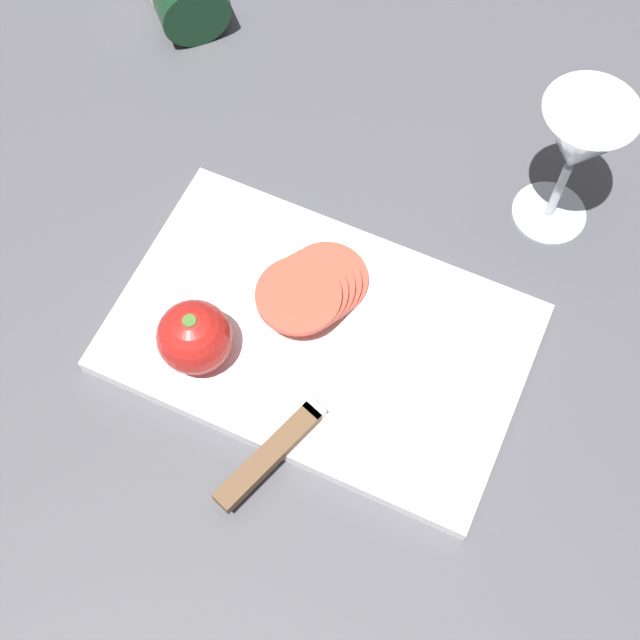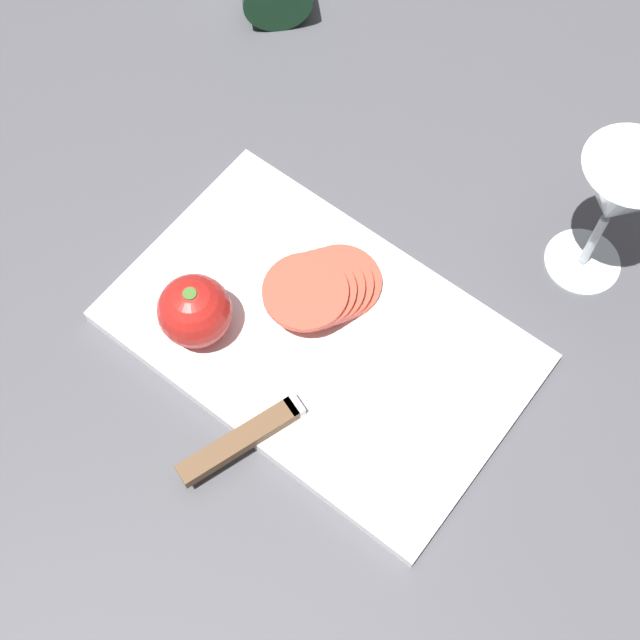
{
  "view_description": "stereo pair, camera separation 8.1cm",
  "coord_description": "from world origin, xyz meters",
  "views": [
    {
      "loc": [
        0.21,
        -0.33,
        0.77
      ],
      "look_at": [
        0.07,
        -0.01,
        0.05
      ],
      "focal_mm": 50.0,
      "sensor_mm": 36.0,
      "label": 1
    },
    {
      "loc": [
        0.28,
        -0.29,
        0.77
      ],
      "look_at": [
        0.07,
        -0.01,
        0.05
      ],
      "focal_mm": 50.0,
      "sensor_mm": 36.0,
      "label": 2
    }
  ],
  "objects": [
    {
      "name": "cutting_board",
      "position": [
        0.07,
        -0.01,
        0.01
      ],
      "size": [
        0.38,
        0.24,
        0.02
      ],
      "color": "white",
      "rests_on": "ground_plane"
    },
    {
      "name": "wine_glass",
      "position": [
        0.22,
        0.21,
        0.12
      ],
      "size": [
        0.09,
        0.09,
        0.16
      ],
      "color": "silver",
      "rests_on": "ground_plane"
    },
    {
      "name": "ground_plane",
      "position": [
        0.0,
        0.0,
        0.0
      ],
      "size": [
        3.0,
        3.0,
        0.0
      ],
      "primitive_type": "plane",
      "color": "#4C4C51"
    },
    {
      "name": "tomato_slice_stack_near",
      "position": [
        0.05,
        0.02,
        0.03
      ],
      "size": [
        0.09,
        0.12,
        0.03
      ],
      "color": "#DB4C38",
      "rests_on": "cutting_board"
    },
    {
      "name": "whole_tomato",
      "position": [
        -0.03,
        -0.08,
        0.05
      ],
      "size": [
        0.07,
        0.07,
        0.07
      ],
      "color": "red",
      "rests_on": "cutting_board"
    },
    {
      "name": "knife",
      "position": [
        0.09,
        -0.11,
        0.02
      ],
      "size": [
        0.12,
        0.31,
        0.01
      ],
      "rotation": [
        0.0,
        0.0,
        1.24
      ],
      "color": "silver",
      "rests_on": "cutting_board"
    }
  ]
}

